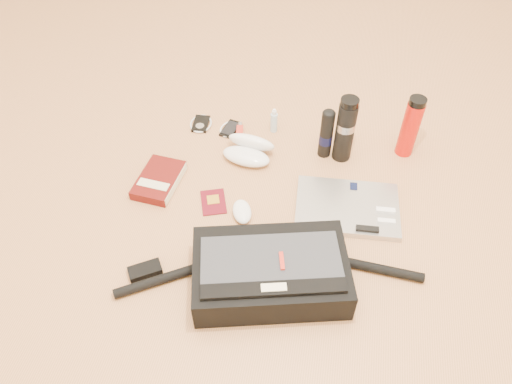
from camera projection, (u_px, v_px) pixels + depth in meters
ground at (265, 223)px, 1.70m from camera, size 4.00×4.00×0.00m
messenger_bag at (270, 272)px, 1.50m from camera, size 0.93×0.39×0.13m
laptop at (348, 207)px, 1.73m from camera, size 0.37×0.27×0.03m
book at (159, 180)px, 1.81m from camera, size 0.16×0.22×0.04m
passport at (213, 202)px, 1.76m from camera, size 0.12×0.14×0.01m
mouse at (242, 212)px, 1.71m from camera, size 0.10×0.12×0.04m
sunglasses_case at (249, 149)px, 1.89m from camera, size 0.21×0.18×0.11m
ipod at (201, 124)px, 2.04m from camera, size 0.09×0.11×0.01m
phone at (231, 129)px, 2.02m from camera, size 0.10×0.11×0.01m
inhaler at (240, 131)px, 2.01m from camera, size 0.03×0.09×0.02m
spray_bottle at (274, 122)px, 1.99m from camera, size 0.03×0.03×0.11m
aerosol_can at (326, 133)px, 1.85m from camera, size 0.06×0.06×0.21m
thermos_black at (345, 129)px, 1.82m from camera, size 0.08×0.08×0.27m
thermos_red at (410, 127)px, 1.85m from camera, size 0.08×0.08×0.25m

